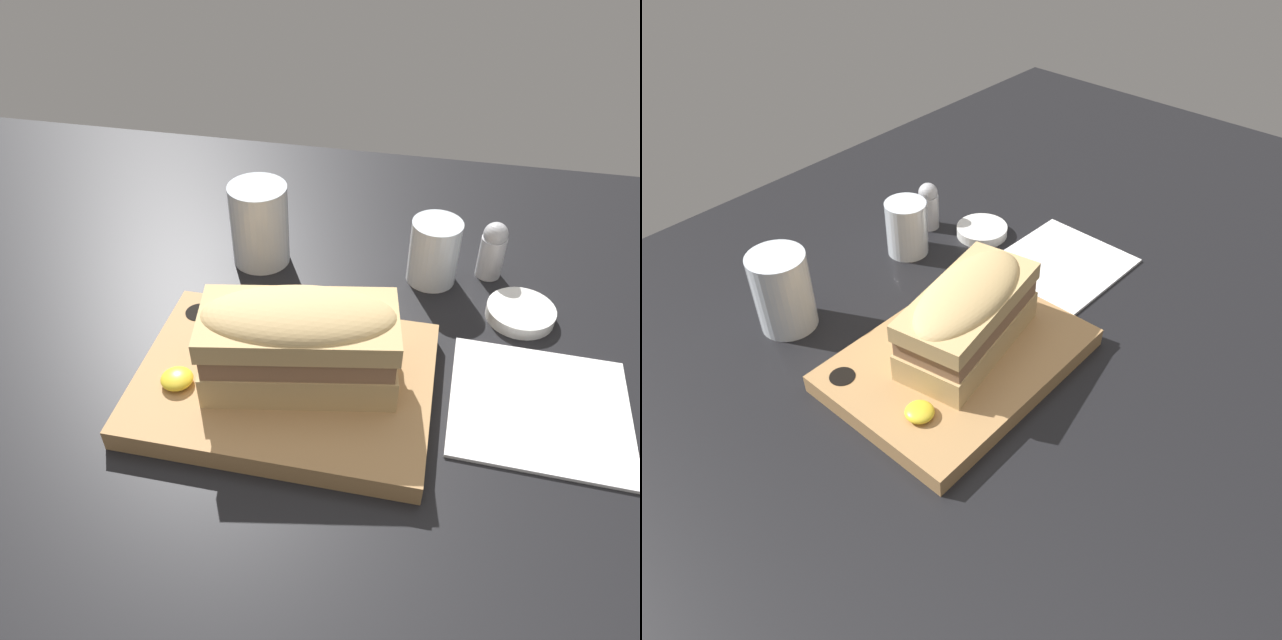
% 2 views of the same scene
% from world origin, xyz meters
% --- Properties ---
extents(dining_table, '(1.67, 1.11, 0.02)m').
position_xyz_m(dining_table, '(0.00, 0.00, 0.01)').
color(dining_table, black).
rests_on(dining_table, ground).
extents(serving_board, '(0.30, 0.21, 0.02)m').
position_xyz_m(serving_board, '(-0.07, -0.00, 0.03)').
color(serving_board, tan).
rests_on(serving_board, dining_table).
extents(sandwich, '(0.20, 0.12, 0.10)m').
position_xyz_m(sandwich, '(-0.06, 0.00, 0.10)').
color(sandwich, tan).
rests_on(sandwich, serving_board).
extents(mustard_dollop, '(0.03, 0.03, 0.01)m').
position_xyz_m(mustard_dollop, '(-0.17, -0.03, 0.05)').
color(mustard_dollop, yellow).
rests_on(mustard_dollop, serving_board).
extents(water_glass, '(0.07, 0.07, 0.11)m').
position_xyz_m(water_glass, '(-0.16, 0.22, 0.07)').
color(water_glass, silver).
rests_on(water_glass, dining_table).
extents(wine_glass, '(0.06, 0.06, 0.08)m').
position_xyz_m(wine_glass, '(0.06, 0.22, 0.06)').
color(wine_glass, silver).
rests_on(wine_glass, dining_table).
extents(napkin, '(0.18, 0.17, 0.00)m').
position_xyz_m(napkin, '(0.18, 0.03, 0.02)').
color(napkin, white).
rests_on(napkin, dining_table).
extents(salt_shaker, '(0.03, 0.03, 0.08)m').
position_xyz_m(salt_shaker, '(0.13, 0.25, 0.06)').
color(salt_shaker, silver).
rests_on(salt_shaker, dining_table).
extents(condiment_dish, '(0.08, 0.08, 0.02)m').
position_xyz_m(condiment_dish, '(0.17, 0.17, 0.03)').
color(condiment_dish, white).
rests_on(condiment_dish, dining_table).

